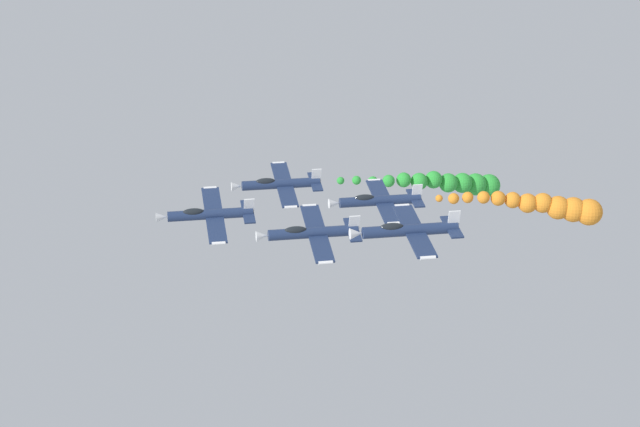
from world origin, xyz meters
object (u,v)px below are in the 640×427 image
airplane_right_outer (408,230)px  airplane_right_inner (279,184)px  airplane_left_outer (378,200)px  airplane_left_inner (311,233)px  airplane_lead (209,214)px

airplane_right_outer → airplane_right_inner: bearing=17.3°
airplane_left_outer → airplane_right_outer: (-17.61, 1.59, 2.66)m
airplane_right_inner → airplane_right_outer: airplane_right_outer is taller
airplane_left_inner → airplane_lead: bearing=45.6°
airplane_left_inner → airplane_right_inner: bearing=1.7°
airplane_lead → airplane_left_inner: size_ratio=1.00×
airplane_left_inner → airplane_right_outer: 11.53m
airplane_left_outer → airplane_left_inner: bearing=135.5°
airplane_right_inner → airplane_right_outer: 27.21m
airplane_right_inner → airplane_left_outer: (-8.24, -9.65, -0.04)m
airplane_left_inner → airplane_right_inner: 17.54m
airplane_right_inner → airplane_right_outer: size_ratio=1.00×
airplane_lead → airplane_right_outer: (-17.50, -16.92, 3.05)m
airplane_left_inner → airplane_right_outer: (-8.32, -7.55, 2.60)m
airplane_lead → airplane_right_outer: airplane_right_outer is taller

